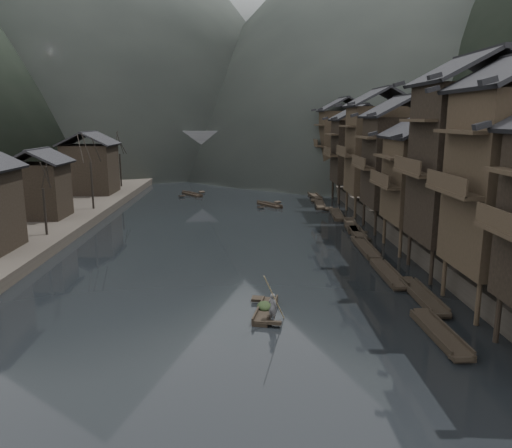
{
  "coord_description": "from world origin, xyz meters",
  "views": [
    {
      "loc": [
        1.07,
        -29.38,
        11.43
      ],
      "look_at": [
        2.2,
        12.61,
        2.5
      ],
      "focal_mm": 35.0,
      "sensor_mm": 36.0,
      "label": 1
    }
  ],
  "objects": [
    {
      "name": "water",
      "position": [
        0.0,
        0.0,
        0.0
      ],
      "size": [
        300.0,
        300.0,
        0.0
      ],
      "primitive_type": "plane",
      "color": "black",
      "rests_on": "ground"
    },
    {
      "name": "right_bank",
      "position": [
        35.0,
        40.0,
        0.9
      ],
      "size": [
        40.0,
        200.0,
        1.8
      ],
      "primitive_type": "cube",
      "color": "#2D2823",
      "rests_on": "ground"
    },
    {
      "name": "stilt_houses",
      "position": [
        17.28,
        19.23,
        8.97
      ],
      "size": [
        9.0,
        67.6,
        16.14
      ],
      "color": "black",
      "rests_on": "ground"
    },
    {
      "name": "left_houses",
      "position": [
        -20.5,
        20.12,
        5.66
      ],
      "size": [
        8.1,
        53.2,
        8.73
      ],
      "color": "black",
      "rests_on": "left_bank"
    },
    {
      "name": "bare_trees",
      "position": [
        -17.0,
        16.27,
        6.82
      ],
      "size": [
        4.0,
        61.84,
        8.0
      ],
      "color": "black",
      "rests_on": "left_bank"
    },
    {
      "name": "moored_sampans",
      "position": [
        12.03,
        18.67,
        0.2
      ],
      "size": [
        3.23,
        54.83,
        0.47
      ],
      "color": "black",
      "rests_on": "water"
    },
    {
      "name": "midriver_boats",
      "position": [
        -1.17,
        40.84,
        0.2
      ],
      "size": [
        14.76,
        14.51,
        0.44
      ],
      "color": "black",
      "rests_on": "water"
    },
    {
      "name": "stone_bridge",
      "position": [
        -0.0,
        72.0,
        5.11
      ],
      "size": [
        40.0,
        6.0,
        9.0
      ],
      "color": "#4C4C4F",
      "rests_on": "ground"
    },
    {
      "name": "hills",
      "position": [
        5.56,
        165.56,
        50.9
      ],
      "size": [
        320.0,
        380.0,
        108.35
      ],
      "color": "black",
      "rests_on": "ground"
    },
    {
      "name": "hero_sampan",
      "position": [
        2.4,
        -1.39,
        0.2
      ],
      "size": [
        1.76,
        4.47,
        0.43
      ],
      "color": "black",
      "rests_on": "water"
    },
    {
      "name": "cargo_heap",
      "position": [
        2.35,
        -1.2,
        0.72
      ],
      "size": [
        0.97,
        1.27,
        0.58
      ],
      "primitive_type": "ellipsoid",
      "color": "black",
      "rests_on": "hero_sampan"
    },
    {
      "name": "boatman",
      "position": [
        2.73,
        -2.9,
        1.23
      ],
      "size": [
        0.69,
        0.68,
        1.61
      ],
      "primitive_type": "imported",
      "rotation": [
        0.0,
        0.0,
        2.41
      ],
      "color": "#4F4F51",
      "rests_on": "hero_sampan"
    },
    {
      "name": "bamboo_pole",
      "position": [
        2.93,
        -2.9,
        3.96
      ],
      "size": [
        1.58,
        2.32,
        3.83
      ],
      "primitive_type": "cylinder",
      "rotation": [
        0.62,
        0.0,
        -0.59
      ],
      "color": "#8C7A51",
      "rests_on": "boatman"
    }
  ]
}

